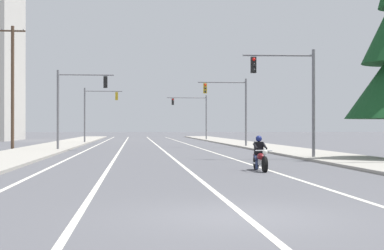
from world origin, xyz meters
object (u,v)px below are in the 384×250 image
at_px(traffic_signal_mid_right, 232,102).
at_px(traffic_signal_far_right, 195,110).
at_px(utility_pole_left_near, 13,85).
at_px(motorcycle_with_rider, 260,157).
at_px(traffic_signal_mid_left, 95,107).
at_px(traffic_signal_near_left, 74,98).
at_px(traffic_signal_near_right, 294,87).

height_order(traffic_signal_mid_right, traffic_signal_far_right, same).
bearing_deg(utility_pole_left_near, traffic_signal_mid_right, 11.78).
relative_size(motorcycle_with_rider, traffic_signal_mid_right, 0.35).
distance_m(motorcycle_with_rider, utility_pole_left_near, 28.52).
xyz_separation_m(motorcycle_with_rider, traffic_signal_mid_left, (-9.53, 41.49, 3.47)).
relative_size(traffic_signal_near_left, traffic_signal_far_right, 1.00).
height_order(traffic_signal_mid_right, traffic_signal_mid_left, same).
xyz_separation_m(traffic_signal_near_right, traffic_signal_mid_right, (-0.15, 19.54, 0.02)).
bearing_deg(traffic_signal_near_right, traffic_signal_mid_left, 111.73).
relative_size(traffic_signal_far_right, utility_pole_left_near, 0.62).
distance_m(traffic_signal_near_right, traffic_signal_near_left, 18.95).
xyz_separation_m(traffic_signal_near_left, utility_pole_left_near, (-5.11, 2.43, 1.11)).
distance_m(traffic_signal_mid_right, traffic_signal_far_right, 27.20).
distance_m(motorcycle_with_rider, traffic_signal_near_left, 23.83).
height_order(motorcycle_with_rider, utility_pole_left_near, utility_pole_left_near).
xyz_separation_m(traffic_signal_mid_left, traffic_signal_far_right, (12.57, 13.43, 0.08)).
bearing_deg(motorcycle_with_rider, utility_pole_left_near, 122.02).
xyz_separation_m(traffic_signal_far_right, utility_pole_left_near, (-17.96, -31.06, 1.03)).
bearing_deg(traffic_signal_far_right, traffic_signal_mid_left, -133.11).
bearing_deg(traffic_signal_near_left, traffic_signal_near_right, -44.34).
height_order(motorcycle_with_rider, traffic_signal_mid_right, traffic_signal_mid_right).
bearing_deg(traffic_signal_far_right, traffic_signal_mid_right, -88.83).
height_order(traffic_signal_mid_left, traffic_signal_far_right, same).
bearing_deg(motorcycle_with_rider, traffic_signal_near_left, 114.60).
height_order(traffic_signal_mid_right, utility_pole_left_near, utility_pole_left_near).
bearing_deg(traffic_signal_mid_left, motorcycle_with_rider, -77.06).
relative_size(motorcycle_with_rider, utility_pole_left_near, 0.22).
height_order(traffic_signal_near_right, traffic_signal_near_left, same).
height_order(traffic_signal_near_right, utility_pole_left_near, utility_pole_left_near).
bearing_deg(traffic_signal_mid_right, traffic_signal_mid_left, 133.63).
bearing_deg(traffic_signal_near_right, traffic_signal_far_right, 90.86).
relative_size(motorcycle_with_rider, traffic_signal_near_right, 0.35).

